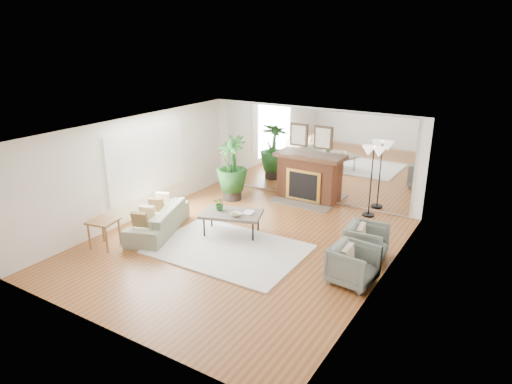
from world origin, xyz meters
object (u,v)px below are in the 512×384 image
Objects in this scene: fireplace at (306,178)px; armchair_front at (353,265)px; armchair_back at (366,242)px; side_table at (103,224)px; potted_ficus at (232,166)px; coffee_table at (231,214)px; sofa at (158,220)px; floor_lamp at (373,157)px.

armchair_front is (2.60, -3.46, -0.30)m from fireplace.
fireplace is at bearing 41.48° from armchair_back.
fireplace is 2.59× the size of armchair_back.
armchair_front is 1.24× the size of side_table.
potted_ficus is at bearing 66.54° from armchair_back.
fireplace is at bearing 80.73° from coffee_table.
sofa is 1.16× the size of floor_lamp.
armchair_front is 0.45× the size of floor_lamp.
floor_lamp reaches higher than side_table.
sofa is at bearing -118.64° from fireplace.
side_table is at bearing -134.94° from coffee_table.
sofa is at bearing 100.77° from armchair_back.
potted_ficus is (0.62, 3.86, 0.41)m from side_table.
armchair_back reaches higher than sofa.
coffee_table is 3.68m from floor_lamp.
potted_ficus reaches higher than sofa.
coffee_table is at bearing 94.41° from armchair_back.
side_table is 6.34m from floor_lamp.
floor_lamp reaches higher than armchair_front.
armchair_front is (0.11, -1.05, -0.00)m from armchair_back.
floor_lamp reaches higher than sofa.
coffee_table is at bearing -55.94° from potted_ficus.
side_table is (-2.39, -4.80, -0.14)m from fireplace.
armchair_front is at bearing -10.87° from coffee_table.
fireplace is 5.37m from side_table.
coffee_table is 0.87× the size of potted_ficus.
fireplace is 2.00m from floor_lamp.
armchair_front is 3.59m from floor_lamp.
armchair_back is at bearing 8.81° from coffee_table.
sofa is at bearing -94.40° from potted_ficus.
potted_ficus is at bearing 80.90° from side_table.
armchair_back reaches higher than coffee_table.
sofa is 4.59m from armchair_front.
sofa is 1.26m from side_table.
sofa is 3.22× the size of side_table.
sofa is (-1.51, -0.75, -0.19)m from coffee_table.
fireplace is 1.16× the size of floor_lamp.
armchair_front is at bearing -29.96° from potted_ficus.
floor_lamp is (-0.80, 3.30, 1.15)m from armchair_front.
potted_ficus is at bearing 65.69° from armchair_front.
armchair_front is at bearing 15.02° from side_table.
side_table is 3.93m from potted_ficus.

